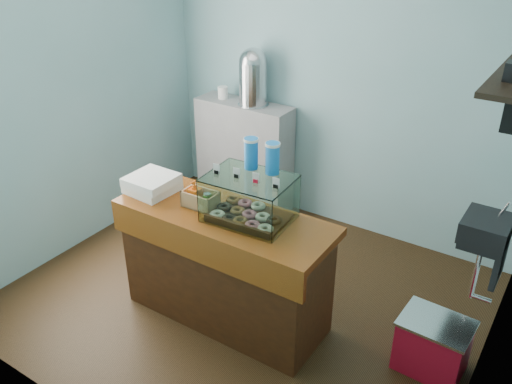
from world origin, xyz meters
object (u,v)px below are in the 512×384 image
Objects in this scene: counter at (225,266)px; display_case at (251,194)px; coffee_urn at (253,76)px; red_cooler at (433,345)px.

display_case reaches higher than counter.
counter is at bearing -161.62° from display_case.
display_case is at bearing 22.24° from counter.
coffee_urn is (-0.97, 1.50, 0.31)m from display_case.
coffee_urn is 2.85m from red_cooler.
coffee_urn is at bearing 119.08° from display_case.
coffee_urn is at bearing 116.62° from counter.
coffee_urn is 1.16× the size of red_cooler.
red_cooler is at bearing 6.66° from display_case.
red_cooler is at bearing -29.05° from coffee_urn.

